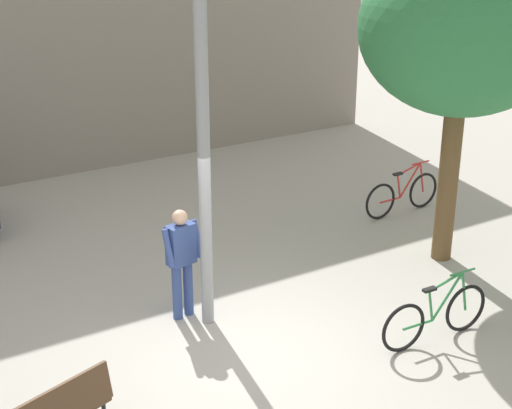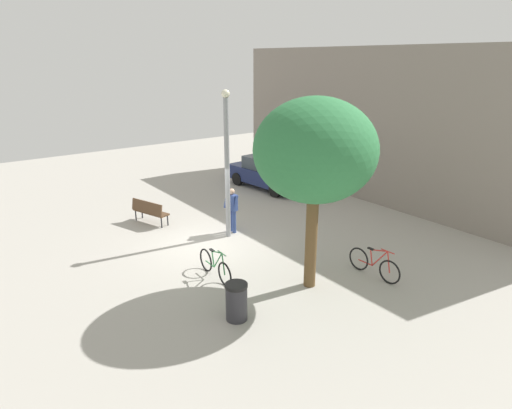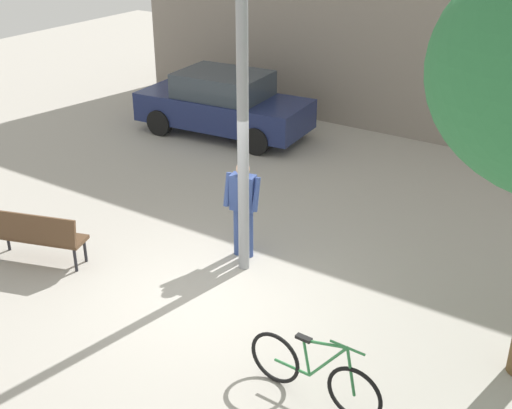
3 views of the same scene
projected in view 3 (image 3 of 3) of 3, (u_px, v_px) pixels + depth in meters
ground_plane at (209, 298)px, 10.06m from camera, size 36.00×36.00×0.00m
lamppost at (243, 102)px, 9.66m from camera, size 0.28×0.28×5.14m
person_by_lamppost at (243, 203)px, 10.80m from camera, size 0.62×0.36×1.67m
park_bench at (35, 233)px, 10.75m from camera, size 1.67×0.95×0.92m
bicycle_green at (314, 374)px, 7.93m from camera, size 1.81×0.12×0.97m
parked_car_navy at (224, 104)px, 16.24m from camera, size 4.33×2.10×1.55m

